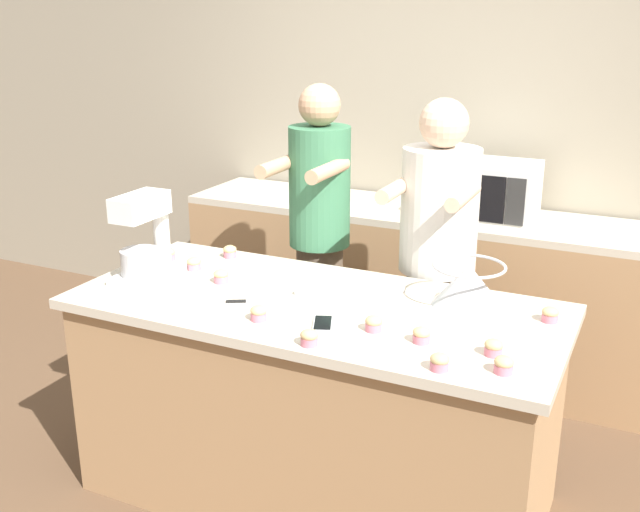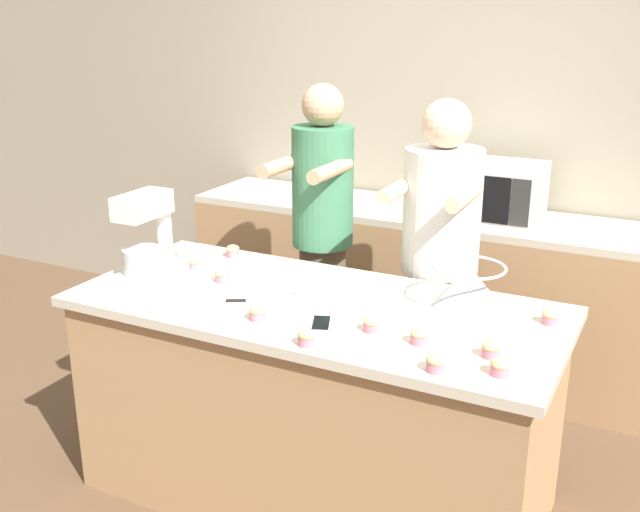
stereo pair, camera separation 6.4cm
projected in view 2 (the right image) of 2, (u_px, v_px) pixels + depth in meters
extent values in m
plane|color=brown|center=(315.00, 493.00, 3.26)|extent=(16.00, 16.00, 0.00)
cube|color=gray|center=(455.00, 128.00, 4.34)|extent=(10.00, 0.06, 2.70)
cube|color=#A87F56|center=(315.00, 406.00, 3.12)|extent=(1.88, 0.82, 0.86)
cube|color=beige|center=(315.00, 307.00, 2.98)|extent=(1.96, 0.87, 0.04)
cube|color=#A87F56|center=(428.00, 293.00, 4.32)|extent=(2.80, 0.60, 0.89)
cube|color=beige|center=(432.00, 215.00, 4.18)|extent=(2.80, 0.60, 0.04)
cylinder|color=brown|center=(323.00, 332.00, 3.76)|extent=(0.23, 0.23, 0.92)
cylinder|color=#38704C|center=(323.00, 187.00, 3.53)|extent=(0.29, 0.29, 0.57)
sphere|color=tan|center=(323.00, 105.00, 3.41)|extent=(0.20, 0.20, 0.20)
cylinder|color=tan|center=(282.00, 165.00, 3.40)|extent=(0.06, 0.34, 0.06)
cylinder|color=tan|center=(331.00, 170.00, 3.29)|extent=(0.06, 0.34, 0.06)
cylinder|color=brown|center=(434.00, 359.00, 3.52)|extent=(0.27, 0.27, 0.89)
cylinder|color=silver|center=(442.00, 211.00, 3.29)|extent=(0.34, 0.34, 0.55)
sphere|color=#DBB293|center=(447.00, 123.00, 3.17)|extent=(0.21, 0.21, 0.21)
cylinder|color=#DBB293|center=(398.00, 189.00, 3.17)|extent=(0.06, 0.34, 0.06)
cylinder|color=#DBB293|center=(465.00, 197.00, 3.05)|extent=(0.06, 0.34, 0.06)
cube|color=white|center=(150.00, 274.00, 3.25)|extent=(0.20, 0.30, 0.03)
cylinder|color=white|center=(164.00, 237.00, 3.30)|extent=(0.07, 0.07, 0.25)
cube|color=white|center=(142.00, 205.00, 3.14)|extent=(0.13, 0.26, 0.10)
cylinder|color=#BCBCC1|center=(143.00, 261.00, 3.19)|extent=(0.17, 0.17, 0.11)
cone|color=#BCBCC1|center=(468.00, 286.00, 2.90)|extent=(0.28, 0.28, 0.17)
torus|color=#BCBCC1|center=(470.00, 267.00, 2.88)|extent=(0.29, 0.29, 0.01)
cube|color=silver|center=(351.00, 290.00, 3.06)|extent=(0.39, 0.24, 0.02)
cube|color=white|center=(351.00, 286.00, 3.06)|extent=(0.32, 0.19, 0.02)
cube|color=silver|center=(496.00, 191.00, 3.97)|extent=(0.48, 0.39, 0.30)
cube|color=black|center=(478.00, 198.00, 3.82)|extent=(0.32, 0.01, 0.24)
cube|color=#2D2D2D|center=(520.00, 203.00, 3.73)|extent=(0.10, 0.01, 0.24)
cube|color=silver|center=(321.00, 324.00, 2.76)|extent=(0.12, 0.16, 0.01)
cube|color=black|center=(321.00, 323.00, 2.75)|extent=(0.11, 0.14, 0.00)
cube|color=#BCBCC1|center=(264.00, 300.00, 2.98)|extent=(0.13, 0.08, 0.01)
cube|color=black|center=(236.00, 301.00, 2.98)|extent=(0.08, 0.05, 0.01)
cylinder|color=#D17084|center=(372.00, 327.00, 2.70)|extent=(0.06, 0.06, 0.03)
ellipsoid|color=tan|center=(372.00, 321.00, 2.69)|extent=(0.06, 0.06, 0.04)
cylinder|color=#D17084|center=(306.00, 341.00, 2.59)|extent=(0.06, 0.06, 0.03)
ellipsoid|color=tan|center=(306.00, 335.00, 2.58)|extent=(0.06, 0.06, 0.04)
cylinder|color=#D17084|center=(196.00, 266.00, 3.35)|extent=(0.06, 0.06, 0.03)
ellipsoid|color=tan|center=(196.00, 261.00, 3.34)|extent=(0.06, 0.06, 0.04)
cylinder|color=#D17084|center=(419.00, 340.00, 2.60)|extent=(0.06, 0.06, 0.03)
ellipsoid|color=tan|center=(419.00, 333.00, 2.59)|extent=(0.06, 0.06, 0.04)
cylinder|color=#D17084|center=(172.00, 256.00, 3.48)|extent=(0.06, 0.06, 0.03)
ellipsoid|color=tan|center=(171.00, 251.00, 3.47)|extent=(0.06, 0.06, 0.04)
cylinder|color=#D17084|center=(233.00, 254.00, 3.51)|extent=(0.06, 0.06, 0.03)
ellipsoid|color=tan|center=(233.00, 249.00, 3.51)|extent=(0.06, 0.06, 0.04)
cylinder|color=#D17084|center=(491.00, 353.00, 2.50)|extent=(0.06, 0.06, 0.03)
ellipsoid|color=tan|center=(491.00, 346.00, 2.49)|extent=(0.06, 0.06, 0.04)
cylinder|color=#D17084|center=(550.00, 320.00, 2.77)|extent=(0.06, 0.06, 0.03)
ellipsoid|color=tan|center=(551.00, 314.00, 2.76)|extent=(0.06, 0.06, 0.04)
cylinder|color=#D17084|center=(222.00, 278.00, 3.19)|extent=(0.06, 0.06, 0.03)
ellipsoid|color=tan|center=(222.00, 273.00, 3.18)|extent=(0.06, 0.06, 0.04)
cylinder|color=#D17084|center=(257.00, 316.00, 2.80)|extent=(0.06, 0.06, 0.03)
ellipsoid|color=tan|center=(257.00, 310.00, 2.79)|extent=(0.06, 0.06, 0.04)
cylinder|color=#D17084|center=(435.00, 367.00, 2.40)|extent=(0.06, 0.06, 0.03)
ellipsoid|color=tan|center=(436.00, 360.00, 2.40)|extent=(0.06, 0.06, 0.04)
cylinder|color=#D17084|center=(500.00, 371.00, 2.38)|extent=(0.06, 0.06, 0.03)
ellipsoid|color=tan|center=(500.00, 364.00, 2.37)|extent=(0.06, 0.06, 0.04)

